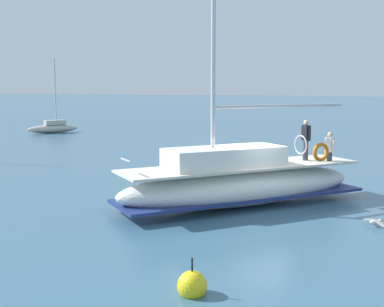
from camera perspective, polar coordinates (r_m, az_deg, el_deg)
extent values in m
plane|color=#38607A|center=(19.09, 6.85, -5.71)|extent=(400.00, 400.00, 0.00)
ellipsoid|color=white|center=(18.92, 5.50, -3.64)|extent=(8.99, 7.88, 1.40)
cube|color=navy|center=(18.99, 5.49, -4.58)|extent=(8.86, 7.78, 0.10)
cube|color=beige|center=(18.79, 5.53, -1.43)|extent=(8.50, 7.43, 0.08)
cube|color=white|center=(18.37, 3.63, -0.39)|extent=(4.42, 4.01, 0.70)
cylinder|color=#B7B7BC|center=(19.51, 9.83, 5.20)|extent=(4.57, 3.70, 0.12)
cylinder|color=silver|center=(16.84, -7.35, -0.74)|extent=(0.61, 0.74, 0.06)
torus|color=orange|center=(19.32, 14.08, 0.15)|extent=(0.63, 0.55, 0.70)
cylinder|color=#33333D|center=(20.38, 12.46, 0.38)|extent=(0.20, 0.20, 0.80)
cube|color=black|center=(20.31, 12.51, 2.28)|extent=(0.36, 0.37, 0.56)
sphere|color=beige|center=(20.28, 12.54, 3.38)|extent=(0.20, 0.20, 0.20)
cylinder|color=black|center=(20.14, 12.90, 2.08)|extent=(0.09, 0.09, 0.50)
cylinder|color=black|center=(20.48, 12.13, 2.20)|extent=(0.09, 0.09, 0.50)
cylinder|color=#33333D|center=(20.45, 14.98, -0.31)|extent=(0.20, 0.20, 0.35)
cube|color=white|center=(20.39, 15.02, 0.95)|extent=(0.36, 0.37, 0.56)
sphere|color=beige|center=(20.35, 15.06, 2.04)|extent=(0.20, 0.20, 0.20)
cylinder|color=white|center=(20.23, 15.43, 0.75)|extent=(0.09, 0.09, 0.50)
cylinder|color=white|center=(20.56, 14.62, 0.88)|extent=(0.09, 0.09, 0.50)
torus|color=silver|center=(20.20, 11.94, 0.96)|extent=(0.52, 0.63, 0.76)
ellipsoid|color=#B7B2A8|center=(49.26, -15.16, 2.66)|extent=(4.68, 3.36, 0.77)
cube|color=#B7B2A8|center=(49.29, -14.93, 3.35)|extent=(2.01, 1.59, 0.40)
cylinder|color=silver|center=(49.22, -14.91, 6.65)|extent=(0.12, 0.12, 6.06)
ellipsoid|color=silver|center=(17.08, 19.59, -7.17)|extent=(0.38, 0.38, 0.16)
sphere|color=silver|center=(17.19, 20.09, -7.00)|extent=(0.11, 0.11, 0.11)
cone|color=gold|center=(17.23, 20.26, -7.01)|extent=(0.08, 0.08, 0.04)
cube|color=#9E9993|center=(17.26, 19.09, -6.93)|extent=(0.44, 0.43, 0.12)
cube|color=#9E9993|center=(16.90, 20.10, -7.29)|extent=(0.44, 0.43, 0.12)
sphere|color=yellow|center=(11.15, 0.02, -14.42)|extent=(0.63, 0.63, 0.63)
cylinder|color=black|center=(11.04, 0.02, -12.98)|extent=(0.04, 0.04, 0.60)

